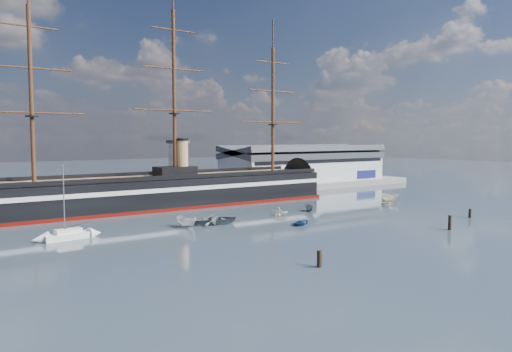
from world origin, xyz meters
TOP-DOWN VIEW (x-y plane):
  - ground at (0.00, 40.00)m, footprint 600.00×600.00m
  - quay at (10.00, 76.00)m, footprint 180.00×18.00m
  - warehouse at (58.00, 80.00)m, footprint 63.00×21.00m
  - quay_tower at (3.00, 73.00)m, footprint 5.00×5.00m
  - warship at (-8.37, 60.00)m, footprint 112.97×17.23m
  - sailboat at (-39.33, 32.72)m, footprint 8.51×3.21m
  - motorboat_a at (-17.28, 30.60)m, footprint 7.05×3.07m
  - motorboat_b at (3.10, 19.67)m, footprint 2.19×3.26m
  - motorboat_c at (17.23, 32.75)m, footprint 5.33×3.54m
  - motorboat_d at (6.94, 31.42)m, footprint 6.32×5.53m
  - motorboat_e at (42.06, 28.69)m, footprint 1.91×3.25m
  - motorboat_f at (47.65, 33.17)m, footprint 6.79×2.50m
  - motorboat_g at (-10.60, 30.66)m, footprint 3.63×6.04m
  - piling_near_left at (-17.14, -6.73)m, footprint 0.64×0.64m
  - piling_near_right at (22.12, -1.43)m, footprint 0.64×0.64m
  - piling_far_right at (39.13, 4.45)m, footprint 0.64×0.64m

SIDE VIEW (x-z plane):
  - ground at x=0.00m, z-range 0.00..0.00m
  - quay at x=10.00m, z-range -1.00..1.00m
  - motorboat_a at x=-17.28m, z-range -1.37..1.37m
  - motorboat_b at x=3.10m, z-range -0.71..0.71m
  - motorboat_c at x=17.23m, z-range -1.00..1.00m
  - motorboat_d at x=6.94m, z-range -1.09..1.09m
  - motorboat_e at x=42.06m, z-range -0.71..0.71m
  - motorboat_f at x=47.65m, z-range -1.36..1.36m
  - motorboat_g at x=-10.60m, z-range -1.32..1.32m
  - piling_near_left at x=-17.14m, z-range -1.52..1.52m
  - piling_near_right at x=22.12m, z-range -1.77..1.77m
  - piling_far_right at x=39.13m, z-range -1.32..1.32m
  - sailboat at x=-39.33m, z-range -5.81..7.50m
  - warship at x=-8.37m, z-range -22.93..31.01m
  - warehouse at x=58.00m, z-range 2.18..13.78m
  - quay_tower at x=3.00m, z-range 2.25..17.25m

